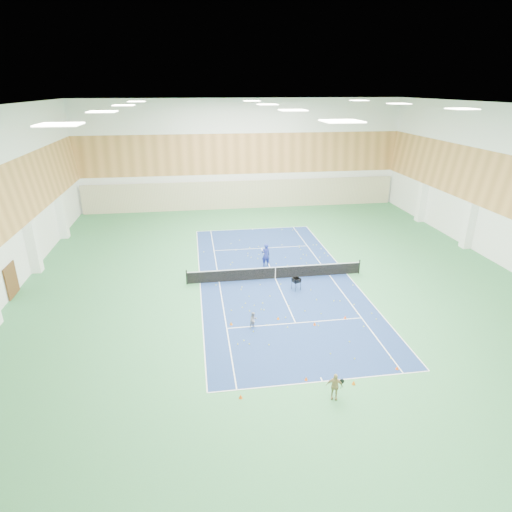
# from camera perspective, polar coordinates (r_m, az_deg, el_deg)

# --- Properties ---
(ground) EXTENTS (40.00, 40.00, 0.00)m
(ground) POSITION_cam_1_polar(r_m,az_deg,el_deg) (31.41, 2.58, -3.04)
(ground) COLOR #337745
(ground) RESTS_ON ground
(room_shell) EXTENTS (36.00, 40.00, 12.00)m
(room_shell) POSITION_cam_1_polar(r_m,az_deg,el_deg) (29.41, 2.78, 7.64)
(room_shell) COLOR white
(room_shell) RESTS_ON ground
(wood_cladding) EXTENTS (36.00, 40.00, 8.00)m
(wood_cladding) POSITION_cam_1_polar(r_m,az_deg,el_deg) (28.99, 2.85, 11.47)
(wood_cladding) COLOR #C38648
(wood_cladding) RESTS_ON room_shell
(ceiling_light_grid) EXTENTS (21.40, 25.40, 0.06)m
(ceiling_light_grid) POSITION_cam_1_polar(r_m,az_deg,el_deg) (28.56, 3.01, 19.23)
(ceiling_light_grid) COLOR white
(ceiling_light_grid) RESTS_ON room_shell
(court_surface) EXTENTS (10.97, 23.77, 0.01)m
(court_surface) POSITION_cam_1_polar(r_m,az_deg,el_deg) (31.41, 2.58, -3.04)
(court_surface) COLOR navy
(court_surface) RESTS_ON ground
(tennis_balls_scatter) EXTENTS (10.57, 22.77, 0.07)m
(tennis_balls_scatter) POSITION_cam_1_polar(r_m,az_deg,el_deg) (31.39, 2.59, -2.97)
(tennis_balls_scatter) COLOR yellow
(tennis_balls_scatter) RESTS_ON ground
(tennis_net) EXTENTS (12.80, 0.10, 1.10)m
(tennis_net) POSITION_cam_1_polar(r_m,az_deg,el_deg) (31.18, 2.60, -2.13)
(tennis_net) COLOR black
(tennis_net) RESTS_ON ground
(back_curtain) EXTENTS (35.40, 0.16, 3.20)m
(back_curtain) POSITION_cam_1_polar(r_m,az_deg,el_deg) (49.42, -1.77, 8.18)
(back_curtain) COLOR #C6B793
(back_curtain) RESTS_ON ground
(door_left_b) EXTENTS (0.08, 1.80, 2.20)m
(door_left_b) POSITION_cam_1_polar(r_m,az_deg,el_deg) (32.84, -29.82, -2.84)
(door_left_b) COLOR #593319
(door_left_b) RESTS_ON ground
(coach) EXTENTS (0.74, 0.55, 1.86)m
(coach) POSITION_cam_1_polar(r_m,az_deg,el_deg) (33.21, 1.30, 0.13)
(coach) COLOR navy
(coach) RESTS_ON ground
(child_court) EXTENTS (0.62, 0.59, 1.01)m
(child_court) POSITION_cam_1_polar(r_m,az_deg,el_deg) (25.08, -0.34, -8.53)
(child_court) COLOR gray
(child_court) RESTS_ON ground
(child_apron) EXTENTS (0.83, 0.53, 1.31)m
(child_apron) POSITION_cam_1_polar(r_m,az_deg,el_deg) (20.27, 10.43, -16.71)
(child_apron) COLOR #9D8B5A
(child_apron) RESTS_ON ground
(ball_cart) EXTENTS (0.67, 0.67, 0.89)m
(ball_cart) POSITION_cam_1_polar(r_m,az_deg,el_deg) (29.66, 5.38, -3.73)
(ball_cart) COLOR black
(ball_cart) RESTS_ON ground
(cone_svc_a) EXTENTS (0.19, 0.19, 0.21)m
(cone_svc_a) POSITION_cam_1_polar(r_m,az_deg,el_deg) (25.59, -3.34, -8.94)
(cone_svc_a) COLOR orange
(cone_svc_a) RESTS_ON ground
(cone_svc_b) EXTENTS (0.18, 0.18, 0.19)m
(cone_svc_b) POSITION_cam_1_polar(r_m,az_deg,el_deg) (26.14, 2.97, -8.25)
(cone_svc_b) COLOR orange
(cone_svc_b) RESTS_ON ground
(cone_svc_c) EXTENTS (0.19, 0.19, 0.21)m
(cone_svc_c) POSITION_cam_1_polar(r_m,az_deg,el_deg) (25.75, 7.83, -8.93)
(cone_svc_c) COLOR #E1540B
(cone_svc_c) RESTS_ON ground
(cone_svc_d) EXTENTS (0.19, 0.19, 0.20)m
(cone_svc_d) POSITION_cam_1_polar(r_m,az_deg,el_deg) (26.73, 11.81, -7.99)
(cone_svc_d) COLOR #FF480D
(cone_svc_d) RESTS_ON ground
(cone_base_a) EXTENTS (0.18, 0.18, 0.20)m
(cone_base_a) POSITION_cam_1_polar(r_m,az_deg,el_deg) (20.32, -2.06, -18.20)
(cone_base_a) COLOR #F6540C
(cone_base_a) RESTS_ON ground
(cone_base_b) EXTENTS (0.17, 0.17, 0.19)m
(cone_base_b) POSITION_cam_1_polar(r_m,az_deg,el_deg) (21.44, 6.71, -15.92)
(cone_base_b) COLOR #FF5B0D
(cone_base_b) RESTS_ON ground
(cone_base_c) EXTENTS (0.18, 0.18, 0.20)m
(cone_base_c) POSITION_cam_1_polar(r_m,az_deg,el_deg) (21.56, 12.90, -16.12)
(cone_base_c) COLOR orange
(cone_base_c) RESTS_ON ground
(cone_base_d) EXTENTS (0.17, 0.17, 0.19)m
(cone_base_d) POSITION_cam_1_polar(r_m,az_deg,el_deg) (23.08, 18.30, -13.96)
(cone_base_d) COLOR #FF4C0D
(cone_base_d) RESTS_ON ground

